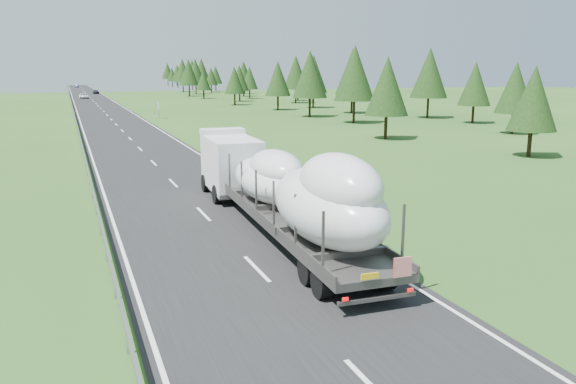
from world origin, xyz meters
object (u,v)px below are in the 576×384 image
object	(u,v)px
distant_car_dark	(96,92)
distant_van	(84,96)
boat_truck	(282,184)
distant_car_blue	(77,86)
highway_sign	(159,107)

from	to	relation	value
distant_car_dark	distant_van	bearing A→B (deg)	-103.94
boat_truck	distant_car_blue	bearing A→B (deg)	90.89
distant_van	distant_car_blue	distance (m)	107.63
distant_car_blue	distant_van	bearing A→B (deg)	-89.09
distant_van	distant_car_dark	size ratio (longest dim) A/B	1.29
highway_sign	distant_van	xyz separation A→B (m)	(-8.92, 72.27, -1.09)
boat_truck	distant_car_dark	size ratio (longest dim) A/B	5.25
highway_sign	boat_truck	world-z (taller)	boat_truck
distant_car_dark	distant_car_blue	world-z (taller)	distant_car_blue
distant_car_blue	boat_truck	bearing A→B (deg)	-87.94
highway_sign	distant_car_blue	size ratio (longest dim) A/B	0.60
distant_car_dark	highway_sign	bearing A→B (deg)	-93.05
distant_car_blue	highway_sign	bearing A→B (deg)	-86.14
boat_truck	distant_van	distance (m)	139.27
distant_van	distant_car_dark	world-z (taller)	distant_van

